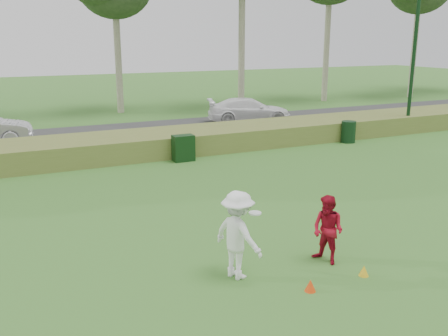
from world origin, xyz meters
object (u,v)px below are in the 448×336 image
lamp_post (417,23)px  trash_bin (348,132)px  player_white (238,235)px  cone_orange (310,285)px  car_right (249,110)px  cone_yellow (364,271)px  player_red (328,230)px  utility_cabinet (183,148)px

lamp_post → trash_bin: 6.80m
player_white → cone_orange: (1.04, -1.18, -0.82)m
car_right → cone_yellow: bearing=177.3°
lamp_post → cone_yellow: bearing=-137.5°
player_red → player_white: bearing=-114.0°
car_right → trash_bin: bearing=-147.7°
player_white → trash_bin: 14.99m
lamp_post → cone_orange: 19.58m
lamp_post → cone_orange: size_ratio=32.54×
player_red → cone_orange: size_ratio=6.23×
trash_bin → car_right: bearing=104.3°
player_white → trash_bin: (11.03, 10.14, -0.44)m
cone_orange → cone_yellow: 1.42m
player_red → cone_yellow: 1.16m
cone_yellow → car_right: (6.83, 18.12, 0.64)m
cone_orange → trash_bin: size_ratio=0.25×
player_red → cone_orange: (-1.09, -0.96, -0.66)m
lamp_post → car_right: size_ratio=1.69×
cone_orange → trash_bin: trash_bin is taller
cone_yellow → utility_cabinet: 11.17m
player_white → cone_yellow: size_ratio=8.07×
utility_cabinet → player_red: bearing=-92.3°
cone_yellow → utility_cabinet: size_ratio=0.22×
cone_yellow → cone_orange: bearing=-177.3°
utility_cabinet → trash_bin: utility_cabinet is taller
trash_bin → car_right: car_right is taller
cone_orange → trash_bin: bearing=48.6°
car_right → player_white: bearing=169.4°
trash_bin → cone_yellow: bearing=-127.3°
player_red → car_right: 18.66m
trash_bin → car_right: size_ratio=0.21×
car_right → player_red: bearing=175.5°
player_red → car_right: bearing=139.6°
trash_bin → utility_cabinet: bearing=-179.3°
lamp_post → car_right: lamp_post is taller
trash_bin → lamp_post: bearing=9.0°
trash_bin → player_red: bearing=-130.7°
utility_cabinet → trash_bin: bearing=0.8°
player_red → cone_orange: 1.59m
lamp_post → trash_bin: lamp_post is taller
lamp_post → player_white: lamp_post is taller
cone_orange → trash_bin: (10.00, 11.32, 0.39)m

